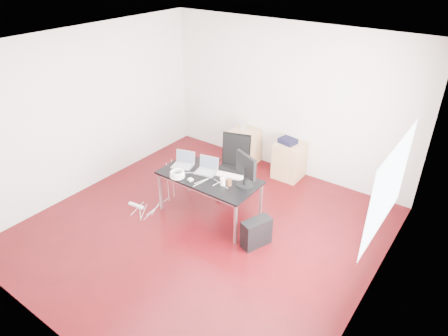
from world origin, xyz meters
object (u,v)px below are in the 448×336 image
Objects in this scene: filing_cabinet_right at (289,160)px; desk at (209,179)px; pc_tower at (256,233)px; filing_cabinet_left at (245,146)px; office_chair at (234,164)px.

desk is at bearing -103.64° from filing_cabinet_right.
filing_cabinet_right is 2.13m from pc_tower.
office_chair is at bearing -65.99° from filing_cabinet_left.
desk is 2.29× the size of filing_cabinet_left.
office_chair is 2.40× the size of pc_tower.
desk reaches higher than filing_cabinet_right.
office_chair is at bearing 94.26° from desk.
desk is 2.29× the size of filing_cabinet_right.
pc_tower is at bearing -52.73° from filing_cabinet_left.
filing_cabinet_left is 1.00m from filing_cabinet_right.
filing_cabinet_left is 1.00× the size of filing_cabinet_right.
pc_tower is (1.01, -0.19, -0.46)m from desk.
desk is 1.13m from pc_tower.
office_chair is 1.24m from filing_cabinet_left.
filing_cabinet_right is (0.45, 1.87, -0.33)m from desk.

